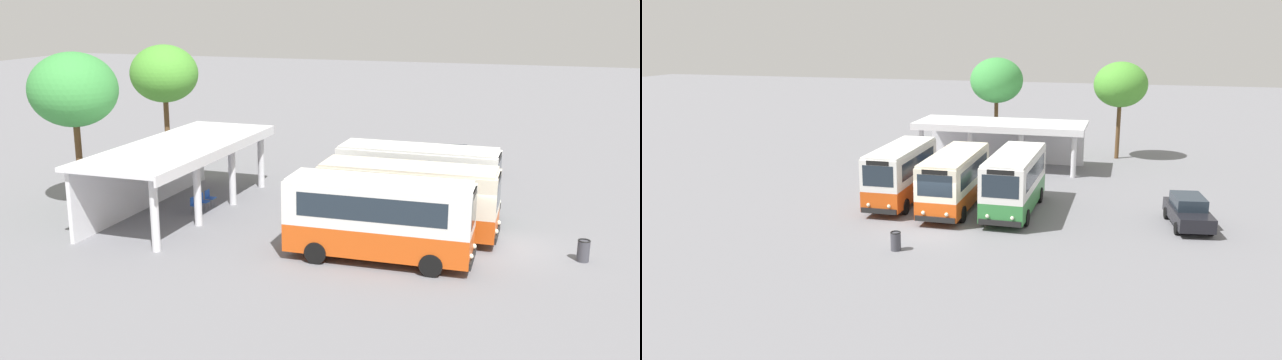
{
  "view_description": "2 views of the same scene",
  "coord_description": "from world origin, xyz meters",
  "views": [
    {
      "loc": [
        -29.35,
        -1.58,
        10.16
      ],
      "look_at": [
        0.72,
        8.58,
        2.06
      ],
      "focal_mm": 39.69,
      "sensor_mm": 36.0,
      "label": 1
    },
    {
      "loc": [
        9.4,
        -28.68,
        10.1
      ],
      "look_at": [
        0.24,
        5.13,
        1.5
      ],
      "focal_mm": 34.94,
      "sensor_mm": 36.0,
      "label": 2
    }
  ],
  "objects": [
    {
      "name": "parked_car_flank",
      "position": [
        12.65,
        4.27,
        0.83
      ],
      "size": [
        2.37,
        4.53,
        1.62
      ],
      "color": "black",
      "rests_on": "ground"
    },
    {
      "name": "city_bus_second_in_row",
      "position": [
        0.04,
        4.29,
        1.79
      ],
      "size": [
        2.44,
        7.87,
        3.23
      ],
      "color": "black",
      "rests_on": "ground"
    },
    {
      "name": "waiting_chair_end_by_column",
      "position": [
        0.04,
        14.79,
        0.52
      ],
      "size": [
        0.45,
        0.45,
        0.86
      ],
      "color": "slate",
      "rests_on": "ground"
    },
    {
      "name": "ground_plane",
      "position": [
        0.0,
        0.0,
        0.0
      ],
      "size": [
        180.0,
        180.0,
        0.0
      ],
      "primitive_type": "plane",
      "color": "slate"
    },
    {
      "name": "city_bus_nearest_orange",
      "position": [
        -3.36,
        4.75,
        1.86
      ],
      "size": [
        2.35,
        7.53,
        3.38
      ],
      "color": "black",
      "rests_on": "ground"
    },
    {
      "name": "waiting_chair_second_from_end",
      "position": [
        0.73,
        14.73,
        0.52
      ],
      "size": [
        0.45,
        0.45,
        0.86
      ],
      "color": "slate",
      "rests_on": "ground"
    },
    {
      "name": "roadside_tree_behind_canopy",
      "position": [
        -1.04,
        20.48,
        5.97
      ],
      "size": [
        4.23,
        4.23,
        7.79
      ],
      "color": "brown",
      "rests_on": "ground"
    },
    {
      "name": "waiting_chair_middle_seat",
      "position": [
        1.42,
        14.73,
        0.52
      ],
      "size": [
        0.45,
        0.45,
        0.86
      ],
      "color": "slate",
      "rests_on": "ground"
    },
    {
      "name": "litter_bin_apron",
      "position": [
        -0.74,
        -3.03,
        0.46
      ],
      "size": [
        0.49,
        0.49,
        0.9
      ],
      "color": "#3F3F47",
      "rests_on": "ground"
    },
    {
      "name": "roadside_tree_east_of_canopy",
      "position": [
        8.59,
        21.25,
        5.79
      ],
      "size": [
        4.12,
        4.12,
        7.57
      ],
      "color": "brown",
      "rests_on": "ground"
    },
    {
      "name": "city_bus_middle_cream",
      "position": [
        3.44,
        4.52,
        1.86
      ],
      "size": [
        2.49,
        7.78,
        3.37
      ],
      "color": "black",
      "rests_on": "ground"
    },
    {
      "name": "terminal_canopy",
      "position": [
        0.34,
        16.17,
        2.56
      ],
      "size": [
        12.34,
        4.79,
        3.4
      ],
      "color": "silver",
      "rests_on": "ground"
    }
  ]
}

